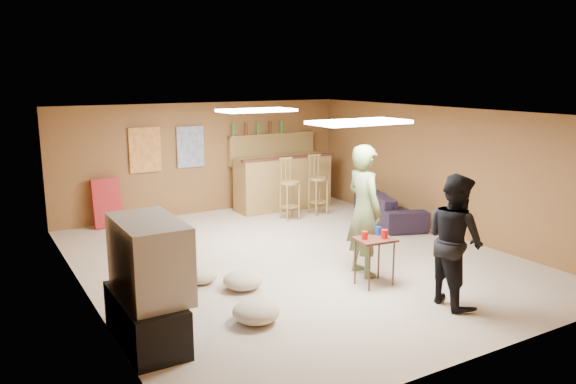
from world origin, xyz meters
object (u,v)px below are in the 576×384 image
bar_counter (283,182)px  sofa (389,207)px  person_olive (364,210)px  tv_body (149,258)px  person_black (455,240)px  tray_table (374,262)px

bar_counter → sofa: bar_counter is taller
bar_counter → person_olive: person_olive is taller
bar_counter → tv_body: bearing=-133.0°
person_black → sofa: bearing=-21.3°
tv_body → sofa: 5.94m
person_olive → person_black: size_ratio=1.14×
tv_body → tray_table: 3.06m
person_olive → tray_table: size_ratio=2.85×
tray_table → person_black: bearing=-66.6°
sofa → tray_table: (-2.35, -2.44, 0.03)m
bar_counter → sofa: size_ratio=1.02×
bar_counter → tray_table: bar_counter is taller
sofa → bar_counter: bearing=51.1°
person_black → sofa: person_black is taller
bar_counter → tray_table: size_ratio=3.13×
person_olive → sofa: 3.07m
tray_table → person_olive: bearing=72.3°
person_black → tray_table: person_black is taller
person_black → tray_table: bearing=31.6°
bar_counter → sofa: (1.20, -1.95, -0.26)m
bar_counter → person_black: bearing=-97.7°
tv_body → bar_counter: size_ratio=0.55×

